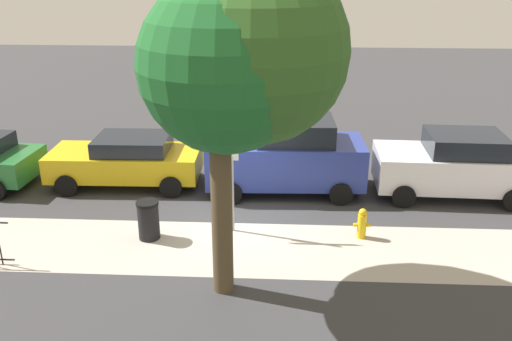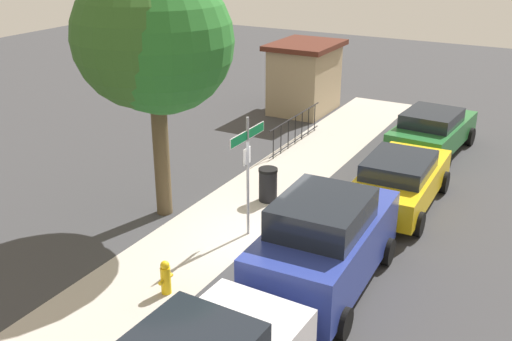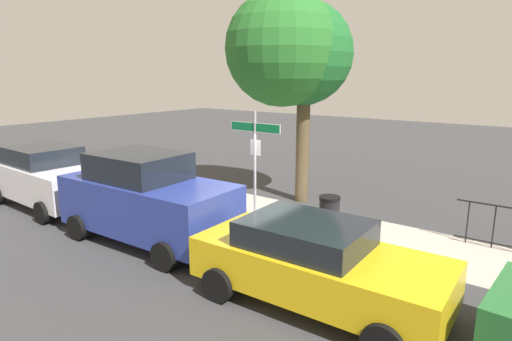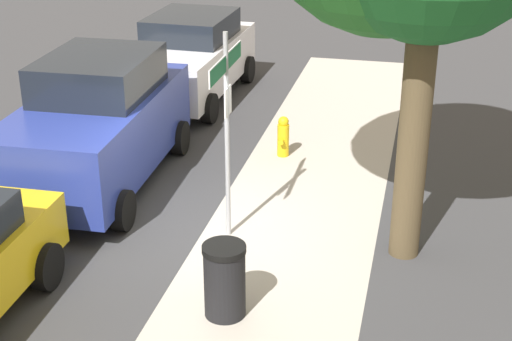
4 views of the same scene
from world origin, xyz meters
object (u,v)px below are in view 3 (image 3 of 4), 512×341
object	(u,v)px
car_white	(48,176)
fire_hydrant	(180,190)
car_blue	(147,198)
shade_tree	(288,50)
street_sign	(255,147)
trash_bin	(329,214)
car_yellow	(315,262)

from	to	relation	value
car_white	fire_hydrant	xyz separation A→B (m)	(2.94, 2.76, -0.56)
car_blue	shade_tree	bearing A→B (deg)	78.19
street_sign	trash_bin	distance (m)	2.65
shade_tree	car_blue	bearing A→B (deg)	-99.89
street_sign	car_white	distance (m)	6.76
car_yellow	fire_hydrant	bearing A→B (deg)	154.18
car_blue	fire_hydrant	size ratio (longest dim) A/B	5.86
shade_tree	car_yellow	xyz separation A→B (m)	(3.93, -5.19, -3.99)
fire_hydrant	shade_tree	bearing A→B (deg)	38.01
street_sign	car_blue	bearing A→B (deg)	-116.92
car_yellow	trash_bin	world-z (taller)	car_yellow
shade_tree	car_blue	world-z (taller)	shade_tree
fire_hydrant	street_sign	bearing A→B (deg)	-3.56
car_blue	car_yellow	world-z (taller)	car_blue
car_white	car_blue	distance (m)	4.80
street_sign	shade_tree	distance (m)	3.56
shade_tree	car_yellow	bearing A→B (deg)	-52.86
car_white	car_blue	bearing A→B (deg)	0.97
fire_hydrant	trash_bin	size ratio (longest dim) A/B	0.80
car_blue	street_sign	bearing A→B (deg)	61.17
street_sign	car_yellow	distance (m)	4.68
car_blue	fire_hydrant	world-z (taller)	car_blue
street_sign	shade_tree	bearing A→B (deg)	101.50
car_blue	car_yellow	bearing A→B (deg)	-4.60
shade_tree	car_white	size ratio (longest dim) A/B	1.50
car_white	shade_tree	bearing A→B (deg)	42.64
street_sign	trash_bin	xyz separation A→B (m)	(2.03, 0.50, -1.64)
street_sign	fire_hydrant	world-z (taller)	street_sign
car_white	fire_hydrant	world-z (taller)	car_white
shade_tree	trash_bin	xyz separation A→B (m)	(2.50, -1.83, -4.29)
street_sign	car_blue	size ratio (longest dim) A/B	0.68
shade_tree	car_blue	xyz separation A→B (m)	(-0.87, -4.96, -3.70)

